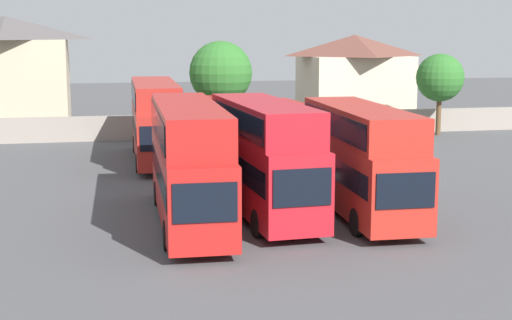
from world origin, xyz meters
TOP-DOWN VIEW (x-y plane):
  - ground at (0.00, 18.00)m, footprint 140.00×140.00m
  - depot_boundary_wall at (0.00, 25.06)m, footprint 56.00×0.50m
  - bus_1 at (-3.50, -0.23)m, footprint 2.85×12.10m
  - bus_2 at (-0.19, 0.26)m, footprint 3.14×10.20m
  - bus_3 at (3.94, -0.29)m, footprint 2.85×10.56m
  - bus_4 at (-3.72, 15.45)m, footprint 2.87×11.94m
  - bus_5 at (-0.69, 15.17)m, footprint 3.24×12.04m
  - bus_6 at (4.63, 14.76)m, footprint 3.22×10.25m
  - house_terrace_left at (-14.24, 33.87)m, footprint 9.98×7.23m
  - house_terrace_centre at (14.93, 32.93)m, footprint 9.05×8.04m
  - tree_left_of_lot at (2.24, 27.56)m, footprint 4.90×4.90m
  - tree_behind_wall at (18.41, 23.06)m, footprint 3.64×3.64m

SIDE VIEW (x-z plane):
  - ground at x=0.00m, z-range 0.00..0.00m
  - depot_boundary_wall at x=0.00m, z-range 0.00..1.80m
  - bus_6 at x=4.63m, z-range 0.24..3.61m
  - bus_5 at x=-0.69m, z-range 0.25..3.77m
  - bus_3 at x=3.94m, z-range 0.31..5.03m
  - bus_4 at x=-3.72m, z-range 0.31..5.17m
  - bus_2 at x=-0.19m, z-range 0.31..5.26m
  - bus_1 at x=-3.50m, z-range 0.32..5.29m
  - house_terrace_centre at x=14.93m, z-range 0.07..7.64m
  - tree_behind_wall at x=18.41m, z-range 1.26..7.48m
  - house_terrace_left at x=-14.24m, z-range 0.08..9.18m
  - tree_left_of_lot at x=2.24m, z-range 1.11..8.26m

